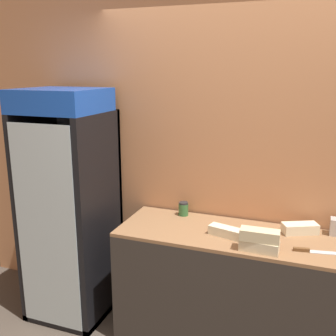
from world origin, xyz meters
TOP-DOWN VIEW (x-y plane):
  - wall_back at (0.00, 1.21)m, footprint 5.20×0.09m
  - prep_counter at (0.00, 0.85)m, footprint 1.82×0.61m
  - beverage_cooler at (-1.43, 0.87)m, footprint 0.63×0.65m
  - sandwich_stack_bottom at (0.13, 0.63)m, footprint 0.25×0.11m
  - sandwich_stack_middle at (0.13, 0.63)m, footprint 0.25×0.11m
  - sandwich_flat_left at (0.37, 1.03)m, footprint 0.27×0.20m
  - sandwich_flat_right at (-0.12, 0.79)m, footprint 0.26×0.15m
  - chefs_knife at (0.44, 0.74)m, footprint 0.29×0.08m
  - condiment_jar at (-0.53, 1.08)m, footprint 0.08×0.08m

SIDE VIEW (x-z plane):
  - prep_counter at x=0.00m, z-range 0.00..0.90m
  - chefs_knife at x=0.44m, z-range 0.90..0.92m
  - sandwich_flat_right at x=-0.12m, z-range 0.90..0.97m
  - sandwich_flat_left at x=0.37m, z-range 0.90..0.97m
  - sandwich_stack_bottom at x=0.13m, z-range 0.90..0.97m
  - condiment_jar at x=-0.53m, z-range 0.90..1.01m
  - sandwich_stack_middle at x=0.13m, z-range 0.97..1.05m
  - beverage_cooler at x=-1.43m, z-range 0.08..1.98m
  - wall_back at x=0.00m, z-range 0.00..2.70m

